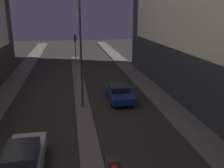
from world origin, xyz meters
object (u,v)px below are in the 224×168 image
(car_right_lane, at_px, (119,93))
(car_left_lane, at_px, (23,160))
(street_lamp, at_px, (80,25))
(traffic_light_mid, at_px, (75,43))

(car_right_lane, bearing_deg, car_left_lane, -124.88)
(street_lamp, distance_m, car_right_lane, 6.76)
(traffic_light_mid, distance_m, street_lamp, 16.66)
(street_lamp, bearing_deg, car_right_lane, 21.20)
(traffic_light_mid, height_order, street_lamp, street_lamp)
(street_lamp, xyz_separation_m, car_left_lane, (-3.22, -7.99, -5.72))
(traffic_light_mid, distance_m, car_right_lane, 15.63)
(car_left_lane, bearing_deg, car_right_lane, 55.12)
(street_lamp, bearing_deg, traffic_light_mid, 90.00)
(traffic_light_mid, xyz_separation_m, car_left_lane, (-3.22, -24.32, -2.44))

